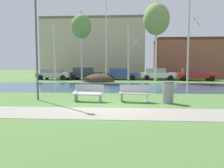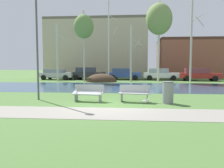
% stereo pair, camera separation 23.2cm
% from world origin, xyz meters
% --- Properties ---
extents(ground_plane, '(120.00, 120.00, 0.00)m').
position_xyz_m(ground_plane, '(0.00, 10.00, 0.00)').
color(ground_plane, '#476B33').
extents(paved_path_strip, '(60.00, 2.26, 0.01)m').
position_xyz_m(paved_path_strip, '(0.00, -1.64, 0.01)').
color(paved_path_strip, gray).
rests_on(paved_path_strip, ground).
extents(river_band, '(80.00, 8.67, 0.01)m').
position_xyz_m(river_band, '(0.00, 9.14, 0.00)').
color(river_band, '#33516B').
rests_on(river_band, ground).
extents(soil_mound, '(3.49, 2.70, 1.83)m').
position_xyz_m(soil_mound, '(-2.37, 15.19, 0.00)').
color(soil_mound, '#423021').
rests_on(soil_mound, ground).
extents(bench_left, '(1.66, 0.75, 0.87)m').
position_xyz_m(bench_left, '(-1.19, 1.26, 0.47)').
color(bench_left, '#9EA0A3').
rests_on(bench_left, ground).
extents(bench_right, '(1.66, 0.75, 0.87)m').
position_xyz_m(bench_right, '(1.21, 1.26, 0.47)').
color(bench_right, '#9EA0A3').
rests_on(bench_right, ground).
extents(trash_bin, '(0.56, 0.56, 1.09)m').
position_xyz_m(trash_bin, '(2.86, 0.95, 0.56)').
color(trash_bin, gray).
rests_on(trash_bin, ground).
extents(seagull, '(0.40, 0.15, 0.25)m').
position_xyz_m(seagull, '(1.75, 0.73, 0.13)').
color(seagull, white).
rests_on(seagull, ground).
extents(streetlamp, '(0.32, 0.32, 5.77)m').
position_xyz_m(streetlamp, '(-4.02, 1.58, 3.81)').
color(streetlamp, '#4C4C51').
rests_on(streetlamp, ground).
extents(birch_far_left, '(1.46, 2.36, 6.57)m').
position_xyz_m(birch_far_left, '(-7.51, 15.57, 3.37)').
color(birch_far_left, beige).
rests_on(birch_far_left, ground).
extents(birch_left, '(2.20, 2.20, 7.89)m').
position_xyz_m(birch_left, '(-4.31, 15.12, 6.12)').
color(birch_left, '#BCB7A8').
rests_on(birch_left, ground).
extents(birch_center_left, '(1.22, 2.02, 8.98)m').
position_xyz_m(birch_center_left, '(-1.54, 15.35, 4.56)').
color(birch_center_left, beige).
rests_on(birch_center_left, ground).
extents(birch_center, '(1.46, 2.48, 6.33)m').
position_xyz_m(birch_center, '(0.99, 15.50, 3.24)').
color(birch_center, '#BCB7A8').
rests_on(birch_center, ground).
extents(birch_center_right, '(2.99, 2.99, 9.11)m').
position_xyz_m(birch_center_right, '(4.11, 16.56, 7.06)').
color(birch_center_right, beige).
rests_on(birch_center_right, ground).
extents(birch_right, '(1.38, 2.42, 9.07)m').
position_xyz_m(birch_right, '(7.61, 15.84, 4.64)').
color(birch_right, '#BCB7A8').
rests_on(birch_right, ground).
extents(parked_van_nearest_silver, '(4.49, 2.36, 1.38)m').
position_xyz_m(parked_van_nearest_silver, '(-8.58, 18.29, 0.74)').
color(parked_van_nearest_silver, '#B2B5BC').
rests_on(parked_van_nearest_silver, ground).
extents(parked_sedan_second_dark, '(4.21, 2.21, 1.58)m').
position_xyz_m(parked_sedan_second_dark, '(-4.59, 18.50, 0.82)').
color(parked_sedan_second_dark, '#282B30').
rests_on(parked_sedan_second_dark, ground).
extents(parked_hatch_third_blue, '(4.28, 2.31, 1.46)m').
position_xyz_m(parked_hatch_third_blue, '(0.06, 18.87, 0.77)').
color(parked_hatch_third_blue, '#2D4793').
rests_on(parked_hatch_third_blue, ground).
extents(parked_wagon_fourth_white, '(4.42, 2.35, 1.46)m').
position_xyz_m(parked_wagon_fourth_white, '(4.61, 18.69, 0.77)').
color(parked_wagon_fourth_white, silver).
rests_on(parked_wagon_fourth_white, ground).
extents(parked_suv_fifth_red, '(4.77, 2.37, 1.50)m').
position_xyz_m(parked_suv_fifth_red, '(9.04, 17.85, 0.79)').
color(parked_suv_fifth_red, maroon).
rests_on(parked_suv_fifth_red, ground).
extents(building_beige_block, '(15.91, 6.27, 9.17)m').
position_xyz_m(building_beige_block, '(-4.59, 26.94, 4.58)').
color(building_beige_block, '#BCAD8E').
rests_on(building_beige_block, ground).
extents(building_brick_low, '(12.95, 6.84, 5.81)m').
position_xyz_m(building_brick_low, '(11.68, 26.04, 2.90)').
color(building_brick_low, brown).
rests_on(building_brick_low, ground).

